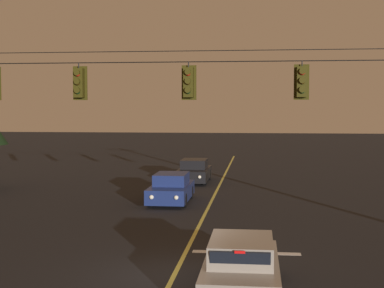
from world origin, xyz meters
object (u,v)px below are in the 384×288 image
(traffic_light_right_inner, at_px, (302,82))
(car_oncoming_lead, at_px, (171,189))
(traffic_light_left_inner, at_px, (79,83))
(car_oncoming_trailing, at_px, (194,171))
(car_waiting_near_lane, at_px, (241,268))
(traffic_light_centre, at_px, (188,82))

(traffic_light_right_inner, height_order, car_oncoming_lead, traffic_light_right_inner)
(traffic_light_left_inner, relative_size, car_oncoming_trailing, 0.28)
(traffic_light_right_inner, bearing_deg, car_oncoming_lead, 121.87)
(traffic_light_right_inner, bearing_deg, car_waiting_near_lane, -110.63)
(car_oncoming_lead, bearing_deg, car_oncoming_trailing, 88.08)
(car_waiting_near_lane, relative_size, car_oncoming_lead, 0.98)
(car_waiting_near_lane, bearing_deg, car_oncoming_lead, 105.61)
(traffic_light_left_inner, xyz_separation_m, car_waiting_near_lane, (5.50, -4.63, -4.73))
(car_oncoming_trailing, bearing_deg, traffic_light_left_inner, -96.83)
(traffic_light_right_inner, height_order, car_oncoming_trailing, traffic_light_right_inner)
(traffic_light_centre, relative_size, car_oncoming_lead, 0.28)
(traffic_light_right_inner, relative_size, car_oncoming_lead, 0.28)
(car_oncoming_lead, height_order, car_oncoming_trailing, same)
(traffic_light_centre, bearing_deg, traffic_light_left_inner, 180.00)
(traffic_light_centre, height_order, car_oncoming_trailing, traffic_light_centre)
(traffic_light_right_inner, relative_size, car_waiting_near_lane, 0.28)
(traffic_light_centre, relative_size, car_oncoming_trailing, 0.28)
(car_oncoming_lead, bearing_deg, car_waiting_near_lane, -74.39)
(car_oncoming_lead, xyz_separation_m, car_oncoming_trailing, (0.26, 7.75, 0.00))
(traffic_light_left_inner, xyz_separation_m, car_oncoming_lead, (1.73, 8.87, -4.73))
(traffic_light_left_inner, bearing_deg, car_oncoming_lead, 78.96)
(traffic_light_centre, xyz_separation_m, car_oncoming_lead, (-1.91, 8.87, -4.73))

